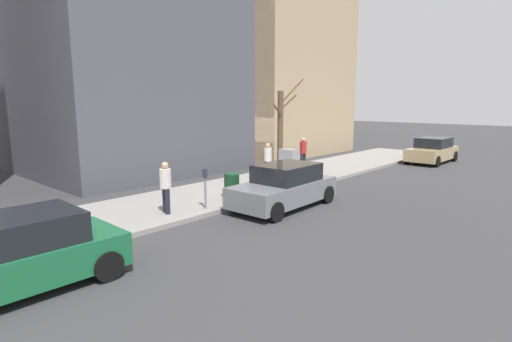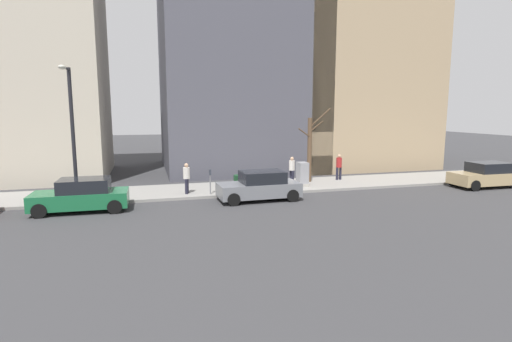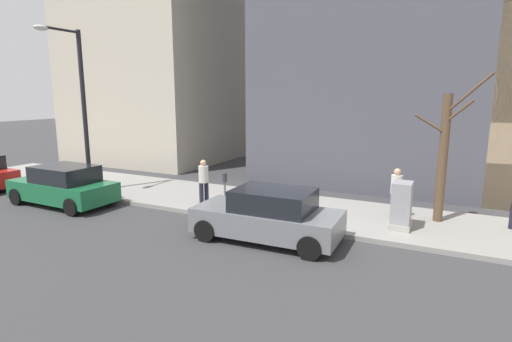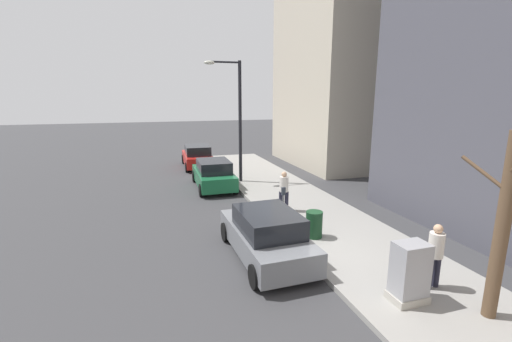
{
  "view_description": "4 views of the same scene",
  "coord_description": "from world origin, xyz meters",
  "px_view_note": "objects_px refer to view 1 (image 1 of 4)",
  "views": [
    {
      "loc": [
        -9.44,
        11.07,
        3.67
      ],
      "look_at": [
        0.35,
        0.19,
        1.12
      ],
      "focal_mm": 28.0,
      "sensor_mm": 36.0,
      "label": 1
    },
    {
      "loc": [
        -20.58,
        5.87,
        4.61
      ],
      "look_at": [
        -0.1,
        0.19,
        1.39
      ],
      "focal_mm": 28.0,
      "sensor_mm": 36.0,
      "label": 2
    },
    {
      "loc": [
        -11.03,
        -4.3,
        4.13
      ],
      "look_at": [
        0.06,
        1.21,
        1.77
      ],
      "focal_mm": 28.0,
      "sensor_mm": 36.0,
      "label": 3
    },
    {
      "loc": [
        -4.2,
        -8.85,
        4.82
      ],
      "look_at": [
        0.2,
        5.25,
        1.58
      ],
      "focal_mm": 24.0,
      "sensor_mm": 36.0,
      "label": 4
    }
  ],
  "objects_px": {
    "parked_car_green": "(11,256)",
    "pedestrian_midblock": "(268,159)",
    "parked_car_grey": "(284,187)",
    "pedestrian_near_meter": "(303,151)",
    "bare_tree": "(281,131)",
    "parking_meter": "(205,184)",
    "utility_box": "(289,165)",
    "parked_car_tan": "(432,151)",
    "trash_bin": "(232,186)",
    "pedestrian_far_corner": "(166,184)"
  },
  "relations": [
    {
      "from": "parked_car_tan",
      "to": "trash_bin",
      "type": "bearing_deg",
      "value": 82.58
    },
    {
      "from": "parked_car_tan",
      "to": "pedestrian_far_corner",
      "type": "relative_size",
      "value": 2.55
    },
    {
      "from": "bare_tree",
      "to": "pedestrian_midblock",
      "type": "relative_size",
      "value": 2.79
    },
    {
      "from": "pedestrian_near_meter",
      "to": "bare_tree",
      "type": "bearing_deg",
      "value": 0.38
    },
    {
      "from": "parked_car_green",
      "to": "bare_tree",
      "type": "relative_size",
      "value": 0.91
    },
    {
      "from": "pedestrian_near_meter",
      "to": "parked_car_tan",
      "type": "bearing_deg",
      "value": 148.52
    },
    {
      "from": "utility_box",
      "to": "pedestrian_midblock",
      "type": "xyz_separation_m",
      "value": [
        0.99,
        0.29,
        0.24
      ]
    },
    {
      "from": "pedestrian_midblock",
      "to": "pedestrian_far_corner",
      "type": "height_order",
      "value": "same"
    },
    {
      "from": "parking_meter",
      "to": "parked_car_grey",
      "type": "bearing_deg",
      "value": -122.46
    },
    {
      "from": "parked_car_grey",
      "to": "bare_tree",
      "type": "relative_size",
      "value": 0.92
    },
    {
      "from": "bare_tree",
      "to": "utility_box",
      "type": "bearing_deg",
      "value": 142.04
    },
    {
      "from": "parked_car_tan",
      "to": "pedestrian_far_corner",
      "type": "height_order",
      "value": "pedestrian_far_corner"
    },
    {
      "from": "pedestrian_near_meter",
      "to": "pedestrian_midblock",
      "type": "height_order",
      "value": "same"
    },
    {
      "from": "bare_tree",
      "to": "parking_meter",
      "type": "bearing_deg",
      "value": 107.74
    },
    {
      "from": "parked_car_grey",
      "to": "pedestrian_near_meter",
      "type": "relative_size",
      "value": 2.56
    },
    {
      "from": "parked_car_grey",
      "to": "pedestrian_far_corner",
      "type": "bearing_deg",
      "value": 59.05
    },
    {
      "from": "parking_meter",
      "to": "pedestrian_midblock",
      "type": "bearing_deg",
      "value": -71.06
    },
    {
      "from": "parking_meter",
      "to": "bare_tree",
      "type": "xyz_separation_m",
      "value": [
        2.13,
        -6.67,
        1.3
      ]
    },
    {
      "from": "parked_car_grey",
      "to": "utility_box",
      "type": "relative_size",
      "value": 2.97
    },
    {
      "from": "parked_car_green",
      "to": "trash_bin",
      "type": "distance_m",
      "value": 8.13
    },
    {
      "from": "bare_tree",
      "to": "parked_car_grey",
      "type": "bearing_deg",
      "value": 129.96
    },
    {
      "from": "parked_car_tan",
      "to": "pedestrian_near_meter",
      "type": "distance_m",
      "value": 8.8
    },
    {
      "from": "utility_box",
      "to": "pedestrian_far_corner",
      "type": "relative_size",
      "value": 0.86
    },
    {
      "from": "pedestrian_far_corner",
      "to": "pedestrian_near_meter",
      "type": "bearing_deg",
      "value": -63.0
    },
    {
      "from": "parked_car_green",
      "to": "pedestrian_midblock",
      "type": "xyz_separation_m",
      "value": [
        3.36,
        -11.59,
        0.35
      ]
    },
    {
      "from": "parked_car_green",
      "to": "pedestrian_near_meter",
      "type": "relative_size",
      "value": 2.55
    },
    {
      "from": "bare_tree",
      "to": "trash_bin",
      "type": "height_order",
      "value": "bare_tree"
    },
    {
      "from": "parked_car_tan",
      "to": "parking_meter",
      "type": "relative_size",
      "value": 3.13
    },
    {
      "from": "utility_box",
      "to": "trash_bin",
      "type": "height_order",
      "value": "utility_box"
    },
    {
      "from": "pedestrian_midblock",
      "to": "pedestrian_far_corner",
      "type": "bearing_deg",
      "value": -84.88
    },
    {
      "from": "parked_car_tan",
      "to": "pedestrian_midblock",
      "type": "xyz_separation_m",
      "value": [
        3.58,
        11.25,
        0.35
      ]
    },
    {
      "from": "parked_car_tan",
      "to": "pedestrian_midblock",
      "type": "height_order",
      "value": "pedestrian_midblock"
    },
    {
      "from": "parked_car_green",
      "to": "parked_car_tan",
      "type": "bearing_deg",
      "value": -89.54
    },
    {
      "from": "parked_car_grey",
      "to": "bare_tree",
      "type": "height_order",
      "value": "bare_tree"
    },
    {
      "from": "parked_car_green",
      "to": "trash_bin",
      "type": "bearing_deg",
      "value": -74.98
    },
    {
      "from": "pedestrian_far_corner",
      "to": "parked_car_tan",
      "type": "bearing_deg",
      "value": -80.35
    },
    {
      "from": "parked_car_grey",
      "to": "pedestrian_midblock",
      "type": "xyz_separation_m",
      "value": [
        3.34,
        -3.03,
        0.35
      ]
    },
    {
      "from": "utility_box",
      "to": "trash_bin",
      "type": "relative_size",
      "value": 1.59
    },
    {
      "from": "parked_car_green",
      "to": "utility_box",
      "type": "bearing_deg",
      "value": -77.72
    },
    {
      "from": "parked_car_grey",
      "to": "trash_bin",
      "type": "relative_size",
      "value": 4.72
    },
    {
      "from": "bare_tree",
      "to": "trash_bin",
      "type": "xyz_separation_m",
      "value": [
        -1.68,
        5.0,
        -1.68
      ]
    },
    {
      "from": "utility_box",
      "to": "parked_car_tan",
      "type": "bearing_deg",
      "value": -103.29
    },
    {
      "from": "parked_car_grey",
      "to": "trash_bin",
      "type": "bearing_deg",
      "value": 17.6
    },
    {
      "from": "parked_car_green",
      "to": "parking_meter",
      "type": "xyz_separation_m",
      "value": [
        1.52,
        -6.22,
        0.24
      ]
    },
    {
      "from": "utility_box",
      "to": "bare_tree",
      "type": "relative_size",
      "value": 0.31
    },
    {
      "from": "parked_car_green",
      "to": "pedestrian_midblock",
      "type": "relative_size",
      "value": 2.55
    },
    {
      "from": "bare_tree",
      "to": "trash_bin",
      "type": "bearing_deg",
      "value": 108.61
    },
    {
      "from": "bare_tree",
      "to": "pedestrian_far_corner",
      "type": "bearing_deg",
      "value": 101.69
    },
    {
      "from": "parked_car_grey",
      "to": "pedestrian_far_corner",
      "type": "height_order",
      "value": "pedestrian_far_corner"
    },
    {
      "from": "parking_meter",
      "to": "pedestrian_midblock",
      "type": "distance_m",
      "value": 5.68
    }
  ]
}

